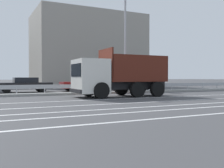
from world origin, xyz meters
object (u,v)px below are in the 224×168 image
(dump_truck, at_px, (109,78))
(median_road_sign, at_px, (150,77))
(parked_car_5, at_px, (131,83))
(parked_car_4, at_px, (85,84))
(street_lamp_1, at_px, (126,26))
(parked_car_3, at_px, (24,85))

(dump_truck, bearing_deg, median_road_sign, -57.53)
(parked_car_5, bearing_deg, dump_truck, -36.93)
(median_road_sign, relative_size, parked_car_4, 0.53)
(median_road_sign, relative_size, parked_car_5, 0.60)
(median_road_sign, xyz_separation_m, parked_car_5, (0.42, 4.13, -0.63))
(street_lamp_1, distance_m, parked_car_3, 10.45)
(street_lamp_1, xyz_separation_m, parked_car_3, (-7.67, 5.00, -5.03))
(street_lamp_1, height_order, parked_car_5, street_lamp_1)
(street_lamp_1, bearing_deg, median_road_sign, 5.73)
(median_road_sign, relative_size, parked_car_3, 0.53)
(parked_car_3, bearing_deg, parked_car_4, -92.30)
(parked_car_4, bearing_deg, parked_car_3, 88.28)
(median_road_sign, relative_size, street_lamp_1, 0.24)
(street_lamp_1, height_order, parked_car_3, street_lamp_1)
(median_road_sign, distance_m, parked_car_5, 4.20)
(median_road_sign, height_order, parked_car_5, median_road_sign)
(street_lamp_1, relative_size, parked_car_4, 2.21)
(median_road_sign, bearing_deg, parked_car_5, 84.13)
(street_lamp_1, xyz_separation_m, parked_car_5, (3.11, 4.40, -4.97))
(median_road_sign, xyz_separation_m, street_lamp_1, (-2.68, -0.27, 4.35))
(dump_truck, height_order, street_lamp_1, street_lamp_1)
(street_lamp_1, relative_size, parked_car_3, 2.18)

